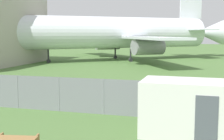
% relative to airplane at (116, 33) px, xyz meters
% --- Properties ---
extents(perimeter_fence, '(56.07, 0.07, 1.89)m').
position_rel_airplane_xyz_m(perimeter_fence, '(5.00, -31.35, -3.31)').
color(perimeter_fence, gray).
rests_on(perimeter_fence, ground).
extents(airplane, '(35.50, 29.44, 13.85)m').
position_rel_airplane_xyz_m(airplane, '(0.00, 0.00, 0.00)').
color(airplane, white).
rests_on(airplane, ground).
extents(portable_cabin, '(4.10, 2.29, 2.32)m').
position_rel_airplane_xyz_m(portable_cabin, '(12.04, -33.66, -3.09)').
color(portable_cabin, silver).
rests_on(portable_cabin, ground).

